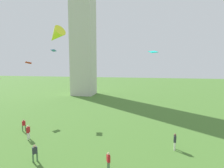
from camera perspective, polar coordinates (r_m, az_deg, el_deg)
monument_obelisk at (r=58.20m, az=-9.20°, el=22.90°), size 6.35×6.35×52.08m
person_0 at (r=25.83m, az=-24.80°, el=-13.31°), size 0.35×0.56×1.84m
person_1 at (r=20.25m, az=-23.05°, el=-19.06°), size 0.50×0.50×1.72m
person_2 at (r=22.15m, az=19.12°, el=-16.42°), size 0.33×0.57×1.84m
person_3 at (r=17.58m, az=-1.13°, el=-22.78°), size 0.43×0.50×1.66m
person_4 at (r=29.07m, az=-25.94°, el=-11.36°), size 0.49×0.48×1.67m
kite_flying_2 at (r=36.66m, az=-24.74°, el=6.08°), size 1.22×1.17×0.49m
kite_flying_3 at (r=36.03m, az=-17.84°, el=9.97°), size 0.78×1.09×0.36m
kite_flying_4 at (r=16.42m, az=-17.25°, el=14.30°), size 2.02×1.66×1.63m
kite_flying_5 at (r=26.94m, az=12.79°, el=9.81°), size 1.40×1.63×0.42m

